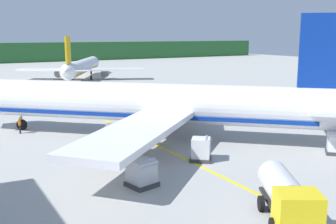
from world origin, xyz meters
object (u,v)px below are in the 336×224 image
airliner_mid_apron (82,67)px  cargo_container_far (142,173)px  airliner_foreground (150,104)px  crew_marshaller (20,124)px  service_truck_catering (286,196)px  cargo_container_mid (201,149)px

airliner_mid_apron → cargo_container_far: (-17.91, -66.22, -1.86)m
airliner_foreground → cargo_container_far: bearing=-120.1°
airliner_foreground → crew_marshaller: 13.80m
airliner_foreground → airliner_mid_apron: bearing=78.4°
service_truck_catering → cargo_container_far: size_ratio=3.02×
service_truck_catering → cargo_container_mid: 11.22m
cargo_container_mid → cargo_container_far: cargo_container_mid is taller
service_truck_catering → crew_marshaller: (-8.90, 27.98, -0.36)m
cargo_container_mid → airliner_foreground: bearing=90.1°
cargo_container_mid → crew_marshaller: size_ratio=1.33×
service_truck_catering → cargo_container_far: service_truck_catering is taller
airliner_foreground → airliner_mid_apron: (11.27, 54.75, -0.61)m
cargo_container_mid → crew_marshaller: cargo_container_mid is taller
service_truck_catering → cargo_container_mid: size_ratio=2.71×
airliner_mid_apron → service_truck_catering: bearing=-100.1°
service_truck_catering → airliner_mid_apron: bearing=79.9°
airliner_foreground → service_truck_catering: size_ratio=5.22×
cargo_container_mid → cargo_container_far: size_ratio=1.11×
airliner_mid_apron → service_truck_catering: (-13.30, -74.64, -1.39)m
airliner_mid_apron → cargo_container_mid: (-11.26, -63.61, -1.84)m
airliner_foreground → crew_marshaller: (-10.92, 8.10, -2.35)m
airliner_foreground → cargo_container_far: (-6.64, -11.46, -2.47)m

